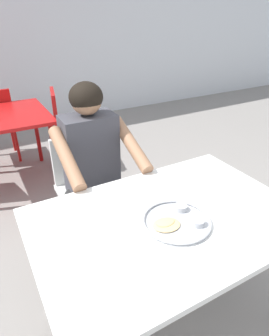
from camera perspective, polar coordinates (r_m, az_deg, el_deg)
ground_plane at (r=1.92m, az=5.68°, el=-28.69°), size 12.00×12.00×0.05m
table_foreground at (r=1.42m, az=6.53°, el=-11.79°), size 1.23×0.83×0.74m
thali_tray at (r=1.34m, az=8.30°, el=-10.16°), size 0.31×0.31×0.03m
chair_foreground at (r=2.17m, az=-9.27°, el=-2.64°), size 0.44×0.42×0.80m
diner_foreground at (r=1.87m, az=-7.57°, el=0.88°), size 0.49×0.55×1.22m
table_background_red at (r=3.03m, az=-24.50°, el=7.85°), size 0.85×0.86×0.73m
chair_red_right at (r=3.20m, az=-13.21°, el=8.07°), size 0.47×0.49×0.88m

